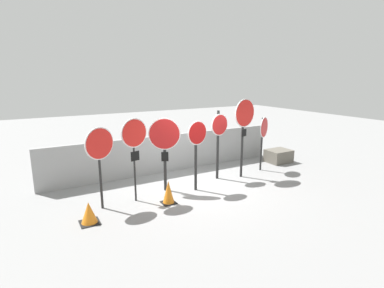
{
  "coord_description": "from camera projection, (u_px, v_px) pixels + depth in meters",
  "views": [
    {
      "loc": [
        -4.44,
        -7.76,
        3.42
      ],
      "look_at": [
        -0.07,
        0.0,
        1.39
      ],
      "focal_mm": 28.0,
      "sensor_mm": 36.0,
      "label": 1
    }
  ],
  "objects": [
    {
      "name": "ground_plane",
      "position": [
        194.0,
        186.0,
        9.47
      ],
      "size": [
        40.0,
        40.0,
        0.0
      ],
      "primitive_type": "plane",
      "color": "gray"
    },
    {
      "name": "fence_back",
      "position": [
        169.0,
        153.0,
        10.87
      ],
      "size": [
        8.86,
        0.12,
        1.36
      ],
      "color": "gray",
      "rests_on": "ground"
    },
    {
      "name": "stop_sign_0",
      "position": [
        100.0,
        150.0,
        7.54
      ],
      "size": [
        0.78,
        0.35,
        2.18
      ],
      "rotation": [
        0.0,
        0.0,
        0.39
      ],
      "color": "black",
      "rests_on": "ground"
    },
    {
      "name": "stop_sign_1",
      "position": [
        134.0,
        139.0,
        7.97
      ],
      "size": [
        0.77,
        0.24,
        2.33
      ],
      "rotation": [
        0.0,
        0.0,
        0.26
      ],
      "color": "black",
      "rests_on": "ground"
    },
    {
      "name": "stop_sign_2",
      "position": [
        165.0,
        142.0,
        8.78
      ],
      "size": [
        0.87,
        0.41,
        2.24
      ],
      "rotation": [
        0.0,
        0.0,
        -0.41
      ],
      "color": "black",
      "rests_on": "ground"
    },
    {
      "name": "stop_sign_3",
      "position": [
        197.0,
        143.0,
        8.83
      ],
      "size": [
        0.71,
        0.2,
        2.15
      ],
      "rotation": [
        0.0,
        0.0,
        0.21
      ],
      "color": "black",
      "rests_on": "ground"
    },
    {
      "name": "stop_sign_4",
      "position": [
        219.0,
        134.0,
        9.85
      ],
      "size": [
        0.7,
        0.2,
        2.32
      ],
      "rotation": [
        0.0,
        0.0,
        0.17
      ],
      "color": "black",
      "rests_on": "ground"
    },
    {
      "name": "stop_sign_5",
      "position": [
        244.0,
        122.0,
        9.94
      ],
      "size": [
        0.92,
        0.22,
        2.69
      ],
      "rotation": [
        0.0,
        0.0,
        0.19
      ],
      "color": "black",
      "rests_on": "ground"
    },
    {
      "name": "stop_sign_6",
      "position": [
        263.0,
        132.0,
        10.79
      ],
      "size": [
        0.66,
        0.39,
        1.98
      ],
      "rotation": [
        0.0,
        0.0,
        0.52
      ],
      "color": "black",
      "rests_on": "ground"
    },
    {
      "name": "traffic_cone_0",
      "position": [
        168.0,
        192.0,
        8.17
      ],
      "size": [
        0.38,
        0.38,
        0.64
      ],
      "color": "black",
      "rests_on": "ground"
    },
    {
      "name": "traffic_cone_1",
      "position": [
        89.0,
        213.0,
        7.06
      ],
      "size": [
        0.45,
        0.45,
        0.53
      ],
      "color": "black",
      "rests_on": "ground"
    },
    {
      "name": "storage_crate",
      "position": [
        279.0,
        156.0,
        12.11
      ],
      "size": [
        0.94,
        0.77,
        0.5
      ],
      "color": "#605B51",
      "rests_on": "ground"
    }
  ]
}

